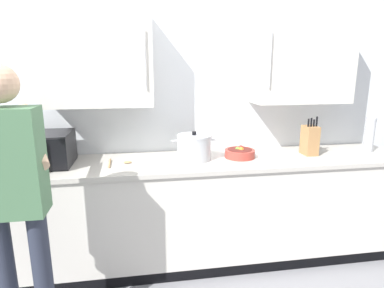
{
  "coord_description": "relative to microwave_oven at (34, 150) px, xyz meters",
  "views": [
    {
      "loc": [
        -0.56,
        -1.91,
        1.69
      ],
      "look_at": [
        -0.15,
        0.63,
        1.08
      ],
      "focal_mm": 30.21,
      "sensor_mm": 36.0,
      "label": 1
    }
  ],
  "objects": [
    {
      "name": "back_wall_tiled",
      "position": [
        1.4,
        0.29,
        0.42
      ],
      "size": [
        4.31,
        0.44,
        2.78
      ],
      "color": "silver",
      "rests_on": "ground_plane"
    },
    {
      "name": "counter_unit",
      "position": [
        1.4,
        -0.04,
        -0.6
      ],
      "size": [
        3.5,
        0.68,
        0.93
      ],
      "color": "beige",
      "rests_on": "ground_plane"
    },
    {
      "name": "microwave_oven",
      "position": [
        0.0,
        0.0,
        0.0
      ],
      "size": [
        0.52,
        0.43,
        0.26
      ],
      "color": "black",
      "rests_on": "counter_unit"
    },
    {
      "name": "fruit_bowl",
      "position": [
        1.67,
        -0.03,
        -0.09
      ],
      "size": [
        0.26,
        0.26,
        0.1
      ],
      "color": "#AD3D33",
      "rests_on": "counter_unit"
    },
    {
      "name": "knife_block",
      "position": [
        2.32,
        -0.03,
        0.0
      ],
      "size": [
        0.11,
        0.15,
        0.34
      ],
      "color": "#A37547",
      "rests_on": "counter_unit"
    },
    {
      "name": "thermos_flask",
      "position": [
        2.9,
        -0.03,
        0.03
      ],
      "size": [
        0.09,
        0.09,
        0.32
      ],
      "color": "#B7BABF",
      "rests_on": "counter_unit"
    },
    {
      "name": "stock_pot",
      "position": [
        1.27,
        -0.02,
        -0.02
      ],
      "size": [
        0.39,
        0.29,
        0.24
      ],
      "color": "#B7BABF",
      "rests_on": "counter_unit"
    },
    {
      "name": "wooden_spoon",
      "position": [
        0.65,
        -0.05,
        -0.12
      ],
      "size": [
        0.19,
        0.23,
        0.02
      ],
      "color": "tan",
      "rests_on": "counter_unit"
    },
    {
      "name": "person_figure",
      "position": [
        0.13,
        -0.82,
        -0.03
      ],
      "size": [
        0.44,
        0.62,
        1.71
      ],
      "color": "#282D3D",
      "rests_on": "ground_plane"
    }
  ]
}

